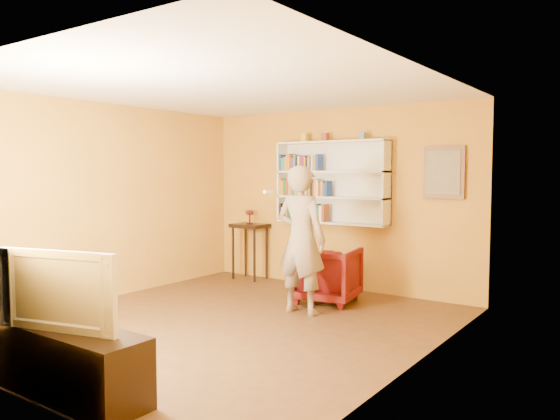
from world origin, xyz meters
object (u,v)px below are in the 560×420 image
(ruby_lustre, at_px, (250,214))
(tv_cabinet, at_px, (69,362))
(console_table, at_px, (250,233))
(television, at_px, (66,288))
(bookshelf, at_px, (333,183))
(person, at_px, (301,240))
(armchair, at_px, (327,275))

(ruby_lustre, xyz_separation_m, tv_cabinet, (1.77, -4.50, -0.80))
(ruby_lustre, relative_size, tv_cabinet, 0.15)
(console_table, relative_size, television, 0.84)
(bookshelf, distance_m, person, 1.69)
(console_table, distance_m, person, 2.32)
(bookshelf, relative_size, armchair, 2.19)
(ruby_lustre, distance_m, television, 4.84)
(person, xyz_separation_m, tv_cabinet, (-0.11, -3.16, -0.65))
(bookshelf, height_order, ruby_lustre, bookshelf)
(console_table, distance_m, armchair, 1.99)
(bookshelf, distance_m, ruby_lustre, 1.57)
(bookshelf, bearing_deg, person, -74.79)
(ruby_lustre, height_order, television, television)
(ruby_lustre, distance_m, person, 2.31)
(console_table, bearing_deg, armchair, -19.54)
(console_table, height_order, person, person)
(bookshelf, height_order, person, bookshelf)
(armchair, bearing_deg, ruby_lustre, -30.25)
(console_table, bearing_deg, ruby_lustre, -63.43)
(console_table, relative_size, ruby_lustre, 3.94)
(ruby_lustre, relative_size, television, 0.21)
(person, bearing_deg, console_table, -35.62)
(armchair, bearing_deg, tv_cabinet, 78.20)
(television, bearing_deg, bookshelf, 78.74)
(bookshelf, relative_size, tv_cabinet, 1.19)
(tv_cabinet, bearing_deg, bookshelf, 93.67)
(person, height_order, tv_cabinet, person)
(person, bearing_deg, tv_cabinet, 87.87)
(tv_cabinet, bearing_deg, ruby_lustre, 111.50)
(person, relative_size, tv_cabinet, 1.21)
(television, bearing_deg, person, 73.10)
(bookshelf, bearing_deg, ruby_lustre, -173.82)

